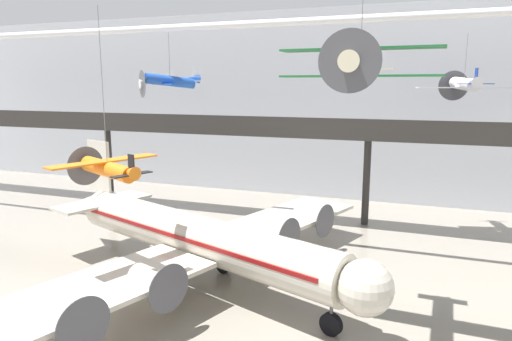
{
  "coord_description": "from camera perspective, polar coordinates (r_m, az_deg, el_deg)",
  "views": [
    {
      "loc": [
        4.83,
        -13.41,
        13.56
      ],
      "look_at": [
        -4.72,
        12.68,
        8.36
      ],
      "focal_mm": 32.0,
      "sensor_mm": 36.0,
      "label": 1
    }
  ],
  "objects": [
    {
      "name": "suspended_plane_white_twin",
      "position": [
        45.42,
        24.55,
        9.78
      ],
      "size": [
        7.98,
        6.64,
        5.96
      ],
      "rotation": [
        0.0,
        0.0,
        1.81
      ],
      "color": "silver"
    },
    {
      "name": "ceiling_truss_beam",
      "position": [
        36.18,
        12.88,
        18.0
      ],
      "size": [
        120.0,
        0.6,
        0.6
      ],
      "color": "silver"
    },
    {
      "name": "suspended_plane_orange_highwing",
      "position": [
        28.15,
        -18.1,
        0.3
      ],
      "size": [
        5.82,
        6.76,
        10.5
      ],
      "rotation": [
        0.0,
        0.0,
        2.77
      ],
      "color": "orange"
    },
    {
      "name": "suspended_plane_blue_trainer",
      "position": [
        41.73,
        -10.71,
        10.9
      ],
      "size": [
        5.68,
        5.65,
        5.59
      ],
      "rotation": [
        0.0,
        0.0,
        3.95
      ],
      "color": "#1E4CAD"
    },
    {
      "name": "suspended_plane_green_biplane",
      "position": [
        25.0,
        12.88,
        12.58
      ],
      "size": [
        8.32,
        6.79,
        4.9
      ],
      "rotation": [
        0.0,
        0.0,
        4.68
      ],
      "color": "#1E6B33"
    },
    {
      "name": "mezzanine_walkway",
      "position": [
        44.13,
        13.73,
        4.23
      ],
      "size": [
        110.0,
        3.2,
        10.58
      ],
      "color": "#2D2B28",
      "rests_on": "ground"
    },
    {
      "name": "hangar_back_wall",
      "position": [
        55.87,
        15.26,
        7.82
      ],
      "size": [
        140.0,
        3.0,
        22.43
      ],
      "color": "silver",
      "rests_on": "ground"
    },
    {
      "name": "airliner_silver_main",
      "position": [
        31.9,
        -7.64,
        -8.27
      ],
      "size": [
        27.7,
        32.33,
        9.09
      ],
      "rotation": [
        0.0,
        0.0,
        -0.34
      ],
      "color": "beige",
      "rests_on": "ground"
    }
  ]
}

